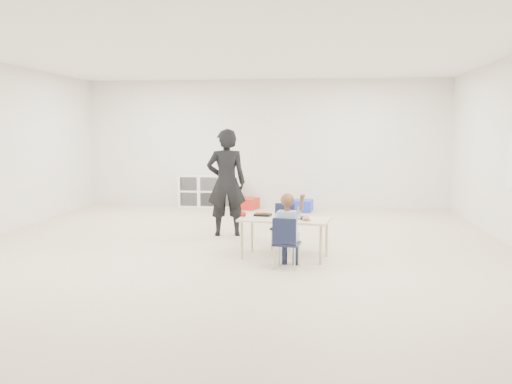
# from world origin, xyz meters

# --- Properties ---
(room) EXTENTS (9.00, 9.02, 2.80)m
(room) POSITION_xyz_m (0.00, 0.00, 1.40)
(room) COLOR beige
(room) RESTS_ON ground
(table) EXTENTS (1.26, 0.78, 0.54)m
(table) POSITION_xyz_m (0.75, -0.39, 0.27)
(table) COLOR #F1E4C1
(table) RESTS_ON ground
(chair_near) EXTENTS (0.36, 0.34, 0.65)m
(chair_near) POSITION_xyz_m (0.81, -0.92, 0.32)
(chair_near) COLOR black
(chair_near) RESTS_ON ground
(chair_far) EXTENTS (0.36, 0.34, 0.65)m
(chair_far) POSITION_xyz_m (0.69, 0.14, 0.32)
(chair_far) COLOR black
(chair_far) RESTS_ON ground
(child) EXTENTS (0.50, 0.50, 1.02)m
(child) POSITION_xyz_m (0.81, -0.92, 0.51)
(child) COLOR #A7BEE2
(child) RESTS_ON chair_near
(lunch_tray_near) EXTENTS (0.24, 0.20, 0.03)m
(lunch_tray_near) POSITION_xyz_m (0.88, -0.39, 0.55)
(lunch_tray_near) COLOR black
(lunch_tray_near) RESTS_ON table
(lunch_tray_far) EXTENTS (0.24, 0.20, 0.03)m
(lunch_tray_far) POSITION_xyz_m (0.44, -0.23, 0.55)
(lunch_tray_far) COLOR black
(lunch_tray_far) RESTS_ON table
(milk_carton) EXTENTS (0.08, 0.08, 0.10)m
(milk_carton) POSITION_xyz_m (0.76, -0.52, 0.59)
(milk_carton) COLOR white
(milk_carton) RESTS_ON table
(bread_roll) EXTENTS (0.09, 0.09, 0.07)m
(bread_roll) POSITION_xyz_m (1.03, -0.54, 0.57)
(bread_roll) COLOR tan
(bread_roll) RESTS_ON table
(apple_near) EXTENTS (0.07, 0.07, 0.07)m
(apple_near) POSITION_xyz_m (0.65, -0.29, 0.57)
(apple_near) COLOR maroon
(apple_near) RESTS_ON table
(apple_far) EXTENTS (0.07, 0.07, 0.07)m
(apple_far) POSITION_xyz_m (0.19, -0.34, 0.57)
(apple_far) COLOR maroon
(apple_far) RESTS_ON table
(cubby_shelf) EXTENTS (1.40, 0.40, 0.70)m
(cubby_shelf) POSITION_xyz_m (-1.20, 4.28, 0.35)
(cubby_shelf) COLOR white
(cubby_shelf) RESTS_ON ground
(adult) EXTENTS (0.70, 0.53, 1.72)m
(adult) POSITION_xyz_m (-0.29, 1.06, 0.86)
(adult) COLOR black
(adult) RESTS_ON ground
(bin_red) EXTENTS (0.49, 0.57, 0.24)m
(bin_red) POSITION_xyz_m (-0.32, 3.98, 0.12)
(bin_red) COLOR red
(bin_red) RESTS_ON ground
(bin_yellow) EXTENTS (0.37, 0.46, 0.21)m
(bin_yellow) POSITION_xyz_m (0.70, 3.76, 0.11)
(bin_yellow) COLOR yellow
(bin_yellow) RESTS_ON ground
(bin_blue) EXTENTS (0.44, 0.54, 0.24)m
(bin_blue) POSITION_xyz_m (0.87, 3.77, 0.12)
(bin_blue) COLOR #1A33C8
(bin_blue) RESTS_ON ground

